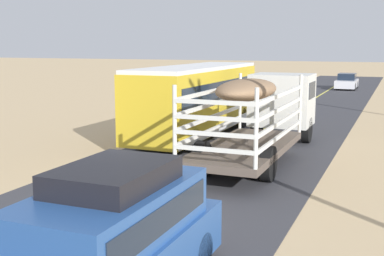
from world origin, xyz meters
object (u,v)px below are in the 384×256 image
livestock_truck (270,106)px  bus (197,99)px  car_far (347,82)px  suv_near (116,235)px

livestock_truck → bus: (-3.75, 1.70, -0.04)m
car_far → suv_near: bearing=-89.1°
suv_near → car_far: size_ratio=1.05×
livestock_truck → car_far: size_ratio=2.20×
bus → car_far: (3.71, 28.61, -1.05)m
suv_near → livestock_truck: size_ratio=0.48×
suv_near → bus: size_ratio=0.46×
livestock_truck → bus: 4.12m
suv_near → car_far: bearing=90.9°
livestock_truck → car_far: 30.33m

